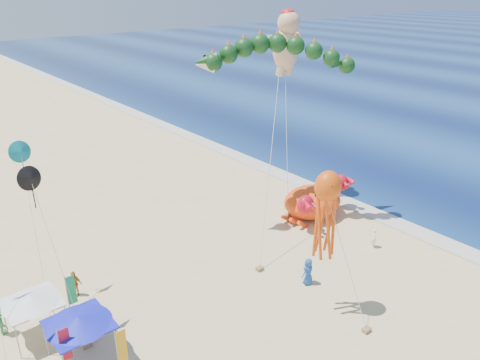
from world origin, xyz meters
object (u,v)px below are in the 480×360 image
at_px(dragon_kite, 278,60).
at_px(canopy_blue, 79,321).
at_px(octopus_kite, 326,209).
at_px(canopy_white, 31,300).
at_px(crab_inflatable, 313,201).
at_px(cherub_kite, 287,41).

xyz_separation_m(dragon_kite, canopy_blue, (-18.82, -5.27, -10.86)).
xyz_separation_m(octopus_kite, canopy_white, (-14.22, 8.55, -4.42)).
bearing_deg(octopus_kite, crab_inflatable, 44.15).
bearing_deg(cherub_kite, octopus_kite, -126.37).
distance_m(octopus_kite, canopy_blue, 14.56).
height_order(crab_inflatable, canopy_white, crab_inflatable).
distance_m(crab_inflatable, canopy_white, 23.25).
distance_m(dragon_kite, cherub_kite, 5.61).
relative_size(canopy_blue, canopy_white, 1.09).
distance_m(octopus_kite, canopy_white, 17.17).
bearing_deg(cherub_kite, crab_inflatable, -103.64).
distance_m(crab_inflatable, cherub_kite, 13.73).
xyz_separation_m(dragon_kite, canopy_white, (-20.16, -1.88, -10.86)).
height_order(cherub_kite, canopy_blue, cherub_kite).
height_order(cherub_kite, octopus_kite, cherub_kite).
bearing_deg(canopy_white, octopus_kite, -31.03).
xyz_separation_m(dragon_kite, octopus_kite, (-5.94, -10.44, -6.45)).
distance_m(dragon_kite, octopus_kite, 13.63).
relative_size(cherub_kite, canopy_blue, 4.87).
distance_m(crab_inflatable, octopus_kite, 13.69).
relative_size(crab_inflatable, octopus_kite, 0.79).
distance_m(dragon_kite, canopy_blue, 22.36).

